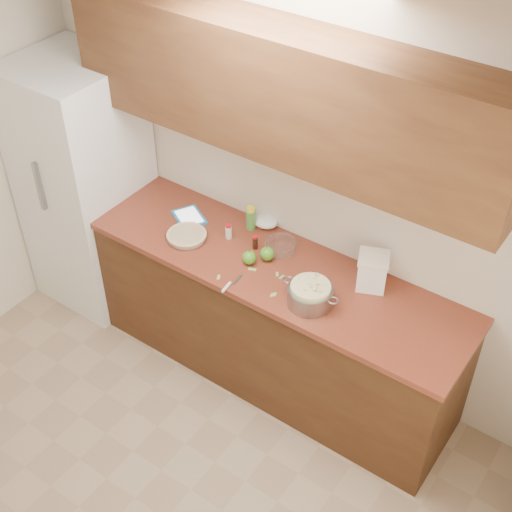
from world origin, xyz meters
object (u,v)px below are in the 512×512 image
Objects in this scene: pie at (187,236)px; tablet at (189,217)px; colander at (310,294)px; flour_canister at (372,271)px.

pie is 0.94× the size of tablet.
flour_canister is (0.21, 0.32, 0.04)m from colander.
tablet is (-1.25, -0.11, -0.10)m from flour_canister.
colander is 1.26× the size of tablet.
colander reaches higher than tablet.
colander is 1.55× the size of flour_canister.
flour_canister is at bearing 33.65° from tablet.
tablet is at bearing 125.46° from pie.
flour_canister reaches higher than colander.
pie is at bearing -166.23° from flour_canister.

